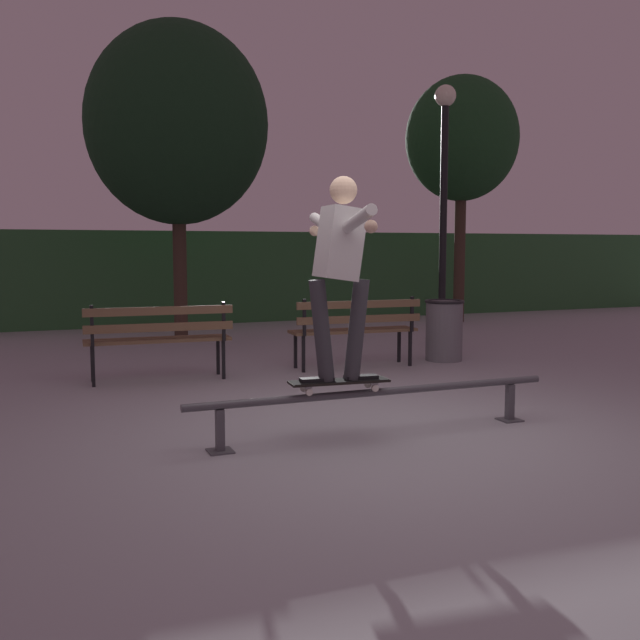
# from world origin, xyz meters

# --- Properties ---
(ground_plane) EXTENTS (90.00, 90.00, 0.00)m
(ground_plane) POSITION_xyz_m (0.00, 0.00, 0.00)
(ground_plane) COLOR #99999E
(hedge_backdrop) EXTENTS (24.00, 1.20, 1.80)m
(hedge_backdrop) POSITION_xyz_m (0.00, 9.35, 0.90)
(hedge_backdrop) COLOR #2D5B33
(hedge_backdrop) RESTS_ON ground
(grind_rail) EXTENTS (3.10, 0.18, 0.38)m
(grind_rail) POSITION_xyz_m (0.00, 0.04, 0.30)
(grind_rail) COLOR #47474C
(grind_rail) RESTS_ON ground
(skateboard) EXTENTS (0.79, 0.27, 0.09)m
(skateboard) POSITION_xyz_m (-0.33, 0.04, 0.45)
(skateboard) COLOR black
(skateboard) RESTS_ON grind_rail
(skateboarder) EXTENTS (0.63, 1.40, 1.56)m
(skateboarder) POSITION_xyz_m (-0.33, 0.04, 1.38)
(skateboarder) COLOR black
(skateboarder) RESTS_ON skateboard
(park_bench_leftmost) EXTENTS (1.62, 0.49, 0.88)m
(park_bench_leftmost) POSITION_xyz_m (-1.21, 3.00, 0.54)
(park_bench_leftmost) COLOR black
(park_bench_leftmost) RESTS_ON ground
(park_bench_left_center) EXTENTS (1.62, 0.49, 0.88)m
(park_bench_left_center) POSITION_xyz_m (1.18, 3.00, 0.54)
(park_bench_left_center) COLOR black
(park_bench_left_center) RESTS_ON ground
(tree_behind_benches) EXTENTS (2.91, 2.91, 5.06)m
(tree_behind_benches) POSITION_xyz_m (-0.23, 6.79, 3.45)
(tree_behind_benches) COLOR #3D2D23
(tree_behind_benches) RESTS_ON ground
(tree_far_right) EXTENTS (2.21, 2.21, 4.83)m
(tree_far_right) POSITION_xyz_m (5.46, 7.31, 3.59)
(tree_far_right) COLOR #3D2D23
(tree_far_right) RESTS_ON ground
(lamp_post_right) EXTENTS (0.32, 0.32, 3.90)m
(lamp_post_right) POSITION_xyz_m (3.34, 4.51, 2.48)
(lamp_post_right) COLOR black
(lamp_post_right) RESTS_ON ground
(trash_can) EXTENTS (0.52, 0.52, 0.80)m
(trash_can) POSITION_xyz_m (2.52, 3.12, 0.41)
(trash_can) COLOR slate
(trash_can) RESTS_ON ground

